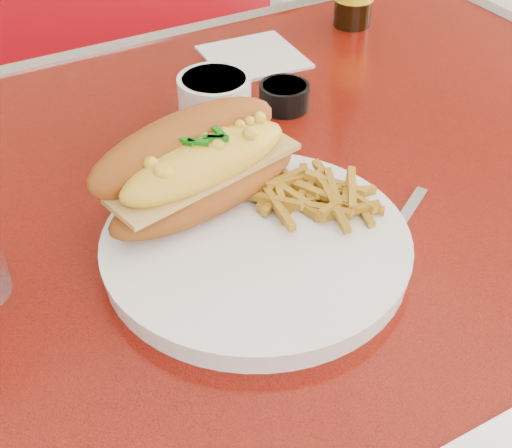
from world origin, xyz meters
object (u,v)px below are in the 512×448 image
booth_bench_far (80,173)px  sauce_cup_right (284,95)px  knife (398,228)px  dinner_plate (256,246)px  mac_hoagie (199,165)px  gravy_ramekin (215,95)px  diner_table (245,280)px  fork (260,186)px

booth_bench_far → sauce_cup_right: booth_bench_far is taller
sauce_cup_right → knife: (-0.03, -0.28, -0.02)m
dinner_plate → mac_hoagie: mac_hoagie is taller
booth_bench_far → dinner_plate: size_ratio=3.68×
gravy_ramekin → sauce_cup_right: gravy_ramekin is taller
mac_hoagie → gravy_ramekin: bearing=47.1°
diner_table → knife: size_ratio=7.61×
booth_bench_far → sauce_cup_right: size_ratio=17.32×
knife → sauce_cup_right: bearing=53.0°
booth_bench_far → mac_hoagie: 1.01m
booth_bench_far → mac_hoagie: booth_bench_far is taller
gravy_ramekin → knife: size_ratio=0.59×
booth_bench_far → mac_hoagie: (-0.07, -0.85, 0.55)m
sauce_cup_right → diner_table: bearing=-137.0°
mac_hoagie → knife: 0.22m
dinner_plate → fork: size_ratio=2.22×
knife → fork: bearing=100.9°
dinner_plate → knife: bearing=-14.1°
dinner_plate → gravy_ramekin: size_ratio=3.41×
dinner_plate → gravy_ramekin: bearing=71.4°
mac_hoagie → gravy_ramekin: mac_hoagie is taller
diner_table → booth_bench_far: bearing=90.0°
diner_table → sauce_cup_right: size_ratio=17.75×
booth_bench_far → fork: size_ratio=8.16×
knife → booth_bench_far: bearing=64.4°
gravy_ramekin → knife: gravy_ramekin is taller
sauce_cup_right → booth_bench_far: bearing=100.0°
mac_hoagie → booth_bench_far: bearing=73.1°
booth_bench_far → sauce_cup_right: bearing=-80.0°
fork → knife: bearing=-136.9°
sauce_cup_right → dinner_plate: bearing=-126.5°
booth_bench_far → sauce_cup_right: 0.87m
gravy_ramekin → sauce_cup_right: 0.09m
diner_table → mac_hoagie: bearing=-151.5°
mac_hoagie → fork: size_ratio=1.69×
booth_bench_far → knife: (0.09, -0.97, 0.49)m
mac_hoagie → gravy_ramekin: 0.21m
sauce_cup_right → knife: sauce_cup_right is taller
fork → gravy_ramekin: 0.20m
booth_bench_far → mac_hoagie: bearing=-94.9°
fork → gravy_ramekin: gravy_ramekin is taller
booth_bench_far → diner_table: bearing=-90.0°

